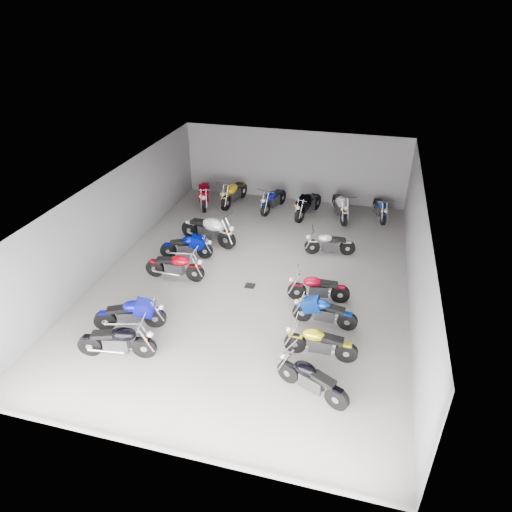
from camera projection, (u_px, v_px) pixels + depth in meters
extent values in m
plane|color=gray|center=(254.00, 278.00, 15.40)|extent=(14.00, 14.00, 0.00)
cube|color=slate|center=(294.00, 166.00, 20.44)|extent=(10.00, 0.10, 3.20)
cube|color=slate|center=(114.00, 219.00, 15.69)|extent=(0.10, 14.00, 3.20)
cube|color=slate|center=(417.00, 256.00, 13.50)|extent=(0.10, 14.00, 3.20)
cube|color=black|center=(254.00, 188.00, 13.78)|extent=(10.00, 14.00, 0.04)
cube|color=black|center=(250.00, 286.00, 14.98)|extent=(0.32, 0.32, 0.01)
cylinder|color=black|center=(144.00, 347.00, 11.92)|extent=(0.65, 0.25, 0.64)
cylinder|color=black|center=(90.00, 345.00, 12.00)|extent=(0.66, 0.27, 0.64)
cube|color=#2D2D30|center=(117.00, 343.00, 11.91)|extent=(0.70, 0.42, 0.40)
ellipsoid|color=black|center=(123.00, 334.00, 11.74)|extent=(0.74, 0.52, 0.36)
cube|color=black|center=(103.00, 335.00, 11.79)|extent=(0.65, 0.39, 0.18)
cylinder|color=black|center=(155.00, 318.00, 13.02)|extent=(0.63, 0.33, 0.62)
cylinder|color=black|center=(105.00, 320.00, 12.91)|extent=(0.63, 0.34, 0.62)
cube|color=#2D2D30|center=(130.00, 316.00, 12.92)|extent=(0.69, 0.49, 0.39)
ellipsoid|color=#0B0D93|center=(136.00, 307.00, 12.78)|extent=(0.75, 0.59, 0.35)
cube|color=black|center=(117.00, 309.00, 12.76)|extent=(0.65, 0.45, 0.18)
cylinder|color=black|center=(195.00, 273.00, 15.08)|extent=(0.63, 0.15, 0.63)
cylinder|color=black|center=(155.00, 268.00, 15.35)|extent=(0.63, 0.17, 0.63)
cube|color=#2D2D30|center=(175.00, 268.00, 15.17)|extent=(0.65, 0.32, 0.39)
ellipsoid|color=maroon|center=(180.00, 261.00, 14.97)|extent=(0.68, 0.42, 0.35)
cube|color=black|center=(165.00, 260.00, 15.09)|extent=(0.61, 0.30, 0.18)
cylinder|color=black|center=(205.00, 251.00, 16.41)|extent=(0.60, 0.25, 0.58)
cylinder|color=black|center=(168.00, 250.00, 16.43)|extent=(0.60, 0.27, 0.58)
cube|color=#2D2D30|center=(186.00, 248.00, 16.37)|extent=(0.64, 0.41, 0.37)
ellipsoid|color=#010D8F|center=(191.00, 241.00, 16.22)|extent=(0.69, 0.50, 0.33)
cube|color=black|center=(178.00, 242.00, 16.25)|extent=(0.60, 0.38, 0.17)
cylinder|color=black|center=(227.00, 240.00, 16.98)|extent=(0.75, 0.33, 0.74)
cylinder|color=black|center=(191.00, 230.00, 17.69)|extent=(0.76, 0.36, 0.74)
cube|color=#2D2D30|center=(208.00, 232.00, 17.28)|extent=(0.81, 0.52, 0.46)
ellipsoid|color=silver|center=(213.00, 225.00, 16.99)|extent=(0.87, 0.64, 0.41)
cube|color=black|center=(200.00, 222.00, 17.27)|extent=(0.76, 0.49, 0.21)
cylinder|color=black|center=(288.00, 372.00, 11.19)|extent=(0.60, 0.35, 0.60)
cylinder|color=black|center=(337.00, 398.00, 10.46)|extent=(0.60, 0.37, 0.60)
cube|color=#2D2D30|center=(312.00, 382.00, 10.78)|extent=(0.67, 0.50, 0.37)
ellipsoid|color=black|center=(305.00, 369.00, 10.74)|extent=(0.73, 0.60, 0.34)
cube|color=black|center=(324.00, 380.00, 10.49)|extent=(0.63, 0.47, 0.17)
cylinder|color=black|center=(295.00, 343.00, 12.10)|extent=(0.60, 0.13, 0.60)
cylinder|color=black|center=(346.00, 352.00, 11.79)|extent=(0.60, 0.15, 0.60)
cube|color=#2D2D30|center=(321.00, 345.00, 11.90)|extent=(0.61, 0.29, 0.37)
ellipsoid|color=gold|center=(314.00, 335.00, 11.80)|extent=(0.64, 0.38, 0.34)
cube|color=black|center=(333.00, 339.00, 11.70)|extent=(0.57, 0.27, 0.17)
cylinder|color=black|center=(302.00, 312.00, 13.28)|extent=(0.58, 0.15, 0.58)
cylinder|color=black|center=(347.00, 321.00, 12.92)|extent=(0.59, 0.17, 0.58)
cube|color=#2D2D30|center=(325.00, 314.00, 13.05)|extent=(0.60, 0.31, 0.36)
ellipsoid|color=navy|center=(319.00, 305.00, 12.96)|extent=(0.64, 0.40, 0.33)
cube|color=black|center=(335.00, 309.00, 12.84)|extent=(0.57, 0.29, 0.16)
cylinder|color=black|center=(297.00, 291.00, 14.20)|extent=(0.60, 0.20, 0.59)
cylinder|color=black|center=(340.00, 294.00, 14.07)|extent=(0.60, 0.22, 0.59)
cube|color=#2D2D30|center=(319.00, 290.00, 14.08)|extent=(0.63, 0.36, 0.37)
ellipsoid|color=maroon|center=(313.00, 282.00, 13.96)|extent=(0.67, 0.45, 0.33)
cube|color=black|center=(329.00, 284.00, 13.93)|extent=(0.59, 0.34, 0.17)
cylinder|color=black|center=(312.00, 247.00, 16.69)|extent=(0.58, 0.22, 0.57)
cylinder|color=black|center=(347.00, 248.00, 16.61)|extent=(0.58, 0.24, 0.57)
cube|color=#2D2D30|center=(330.00, 245.00, 16.60)|extent=(0.61, 0.37, 0.35)
ellipsoid|color=#B8B9BD|center=(325.00, 238.00, 16.47)|extent=(0.66, 0.46, 0.32)
cube|color=black|center=(338.00, 239.00, 16.46)|extent=(0.58, 0.35, 0.16)
cylinder|color=black|center=(204.00, 205.00, 19.80)|extent=(0.35, 0.72, 0.71)
cylinder|color=black|center=(206.00, 191.00, 21.17)|extent=(0.37, 0.72, 0.71)
cube|color=#2D2D30|center=(205.00, 195.00, 20.43)|extent=(0.53, 0.78, 0.44)
ellipsoid|color=maroon|center=(204.00, 190.00, 20.04)|extent=(0.65, 0.85, 0.40)
cube|color=black|center=(205.00, 186.00, 20.58)|extent=(0.50, 0.73, 0.20)
cylinder|color=black|center=(226.00, 203.00, 19.96)|extent=(0.27, 0.71, 0.70)
cylinder|color=black|center=(242.00, 191.00, 21.20)|extent=(0.29, 0.72, 0.70)
cube|color=#2D2D30|center=(234.00, 194.00, 20.53)|extent=(0.45, 0.76, 0.44)
ellipsoid|color=gold|center=(232.00, 189.00, 20.16)|extent=(0.57, 0.81, 0.39)
cube|color=black|center=(238.00, 185.00, 20.65)|extent=(0.42, 0.71, 0.20)
cylinder|color=black|center=(265.00, 209.00, 19.46)|extent=(0.30, 0.66, 0.65)
cylinder|color=black|center=(281.00, 197.00, 20.56)|extent=(0.32, 0.67, 0.65)
cube|color=#2D2D30|center=(274.00, 201.00, 19.96)|extent=(0.47, 0.72, 0.41)
ellipsoid|color=navy|center=(271.00, 196.00, 19.63)|extent=(0.57, 0.77, 0.37)
cube|color=black|center=(277.00, 192.00, 20.06)|extent=(0.44, 0.67, 0.18)
cylinder|color=black|center=(300.00, 215.00, 18.91)|extent=(0.34, 0.70, 0.69)
cylinder|color=black|center=(316.00, 202.00, 20.05)|extent=(0.36, 0.70, 0.69)
cube|color=#2D2D30|center=(308.00, 206.00, 19.42)|extent=(0.51, 0.76, 0.43)
ellipsoid|color=black|center=(306.00, 200.00, 19.08)|extent=(0.63, 0.82, 0.39)
cube|color=black|center=(312.00, 197.00, 19.52)|extent=(0.48, 0.71, 0.20)
cylinder|color=black|center=(344.00, 218.00, 18.67)|extent=(0.35, 0.70, 0.69)
cylinder|color=black|center=(336.00, 202.00, 20.03)|extent=(0.37, 0.71, 0.69)
cube|color=#2D2D30|center=(340.00, 207.00, 19.30)|extent=(0.53, 0.77, 0.43)
ellipsoid|color=silver|center=(342.00, 202.00, 18.92)|extent=(0.64, 0.84, 0.39)
cube|color=black|center=(339.00, 197.00, 19.44)|extent=(0.50, 0.72, 0.20)
cylinder|color=black|center=(383.00, 218.00, 18.74)|extent=(0.26, 0.59, 0.58)
cylinder|color=black|center=(376.00, 205.00, 19.88)|extent=(0.28, 0.60, 0.58)
cube|color=#2D2D30|center=(380.00, 210.00, 19.27)|extent=(0.41, 0.64, 0.36)
ellipsoid|color=navy|center=(382.00, 205.00, 18.95)|extent=(0.51, 0.69, 0.33)
cube|color=black|center=(379.00, 201.00, 19.39)|extent=(0.38, 0.60, 0.17)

